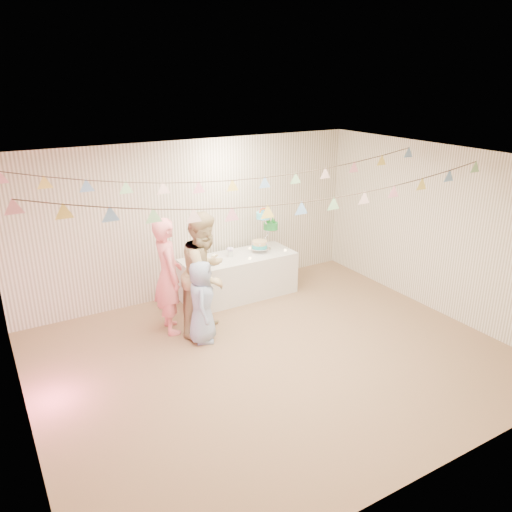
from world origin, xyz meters
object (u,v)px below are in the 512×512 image
person_adult_b (205,273)px  person_child (202,302)px  person_adult_a (168,276)px  cake_stand (265,228)px  table (238,276)px

person_adult_b → person_child: (-0.18, -0.24, -0.30)m
person_adult_a → cake_stand: bearing=-66.5°
person_child → person_adult_b: bearing=-11.7°
table → person_adult_a: person_adult_a is taller
cake_stand → person_adult_b: person_adult_b is taller
cake_stand → person_adult_b: 1.79m
table → person_adult_a: 1.62m
cake_stand → person_child: bearing=-146.6°
person_adult_b → cake_stand: bearing=-6.7°
person_adult_b → table: bearing=3.7°
person_adult_a → person_child: bearing=-145.7°
table → person_child: bearing=-137.1°
table → person_child: 1.60m
person_child → cake_stand: bearing=-31.5°
table → person_child: size_ratio=1.60×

